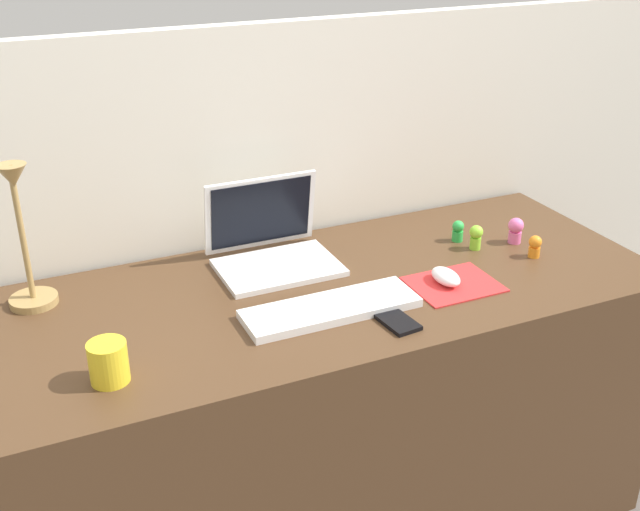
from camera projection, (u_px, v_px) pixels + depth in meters
name	position (u px, v px, depth m)	size (l,w,h in m)	color
back_wall	(278.00, 257.00, 2.23)	(2.83, 0.05, 1.31)	silver
desk	(332.00, 410.00, 2.05)	(1.63, 0.67, 0.74)	#4C331E
laptop	(270.00, 242.00, 1.99)	(0.30, 0.25, 0.21)	white
keyboard	(331.00, 308.00, 1.77)	(0.41, 0.13, 0.02)	white
mousepad	(454.00, 284.00, 1.90)	(0.21, 0.17, 0.00)	red
mouse	(446.00, 277.00, 1.89)	(0.06, 0.10, 0.03)	white
cell_phone	(394.00, 319.00, 1.74)	(0.06, 0.13, 0.01)	black
desk_lamp	(24.00, 241.00, 1.72)	(0.11, 0.15, 0.36)	#A5844C
coffee_mug	(108.00, 362.00, 1.51)	(0.08, 0.08, 0.09)	yellow
toy_figurine_pink	(516.00, 229.00, 2.11)	(0.04, 0.04, 0.07)	pink
toy_figurine_lime	(476.00, 236.00, 2.07)	(0.04, 0.04, 0.07)	#8CDB33
toy_figurine_orange	(535.00, 246.00, 2.03)	(0.03, 0.03, 0.06)	orange
toy_figurine_green	(458.00, 231.00, 2.12)	(0.03, 0.03, 0.06)	green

